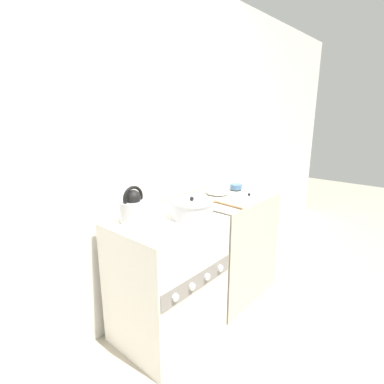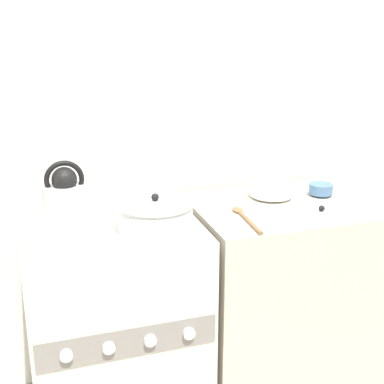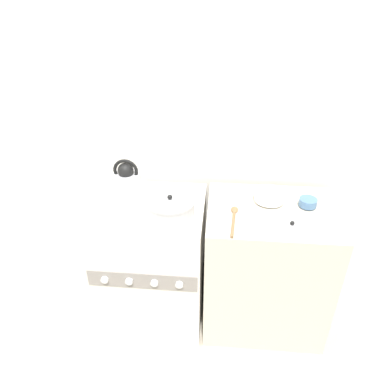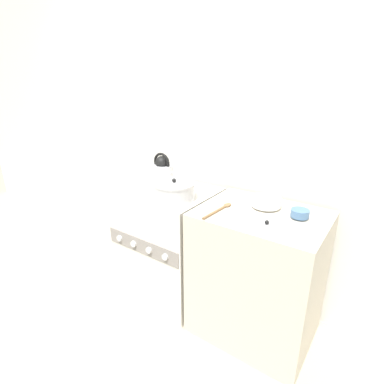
# 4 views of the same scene
# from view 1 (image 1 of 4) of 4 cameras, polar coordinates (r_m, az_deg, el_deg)

# --- Properties ---
(ground_plane) EXTENTS (12.00, 12.00, 0.00)m
(ground_plane) POSITION_cam_1_polar(r_m,az_deg,el_deg) (2.24, 1.10, -28.31)
(ground_plane) COLOR #B2A893
(wall_back) EXTENTS (7.00, 0.06, 2.50)m
(wall_back) POSITION_cam_1_polar(r_m,az_deg,el_deg) (2.12, -12.33, 6.94)
(wall_back) COLOR silver
(wall_back) RESTS_ON ground_plane
(stove) EXTENTS (0.66, 0.58, 0.86)m
(stove) POSITION_cam_1_polar(r_m,az_deg,el_deg) (2.13, -4.89, -16.28)
(stove) COLOR silver
(stove) RESTS_ON ground_plane
(counter) EXTENTS (0.75, 0.57, 0.87)m
(counter) POSITION_cam_1_polar(r_m,az_deg,el_deg) (2.63, 6.58, -9.91)
(counter) COLOR beige
(counter) RESTS_ON ground_plane
(kettle) EXTENTS (0.21, 0.17, 0.23)m
(kettle) POSITION_cam_1_polar(r_m,az_deg,el_deg) (1.91, -11.01, -3.02)
(kettle) COLOR silver
(kettle) RESTS_ON stove
(cooking_pot) EXTENTS (0.28, 0.28, 0.14)m
(cooking_pot) POSITION_cam_1_polar(r_m,az_deg,el_deg) (1.96, -0.04, -3.26)
(cooking_pot) COLOR silver
(cooking_pot) RESTS_ON stove
(enamel_bowl) EXTENTS (0.18, 0.18, 0.07)m
(enamel_bowl) POSITION_cam_1_polar(r_m,az_deg,el_deg) (2.50, 4.94, 0.37)
(enamel_bowl) COLOR white
(enamel_bowl) RESTS_ON counter
(small_ceramic_bowl) EXTENTS (0.10, 0.10, 0.05)m
(small_ceramic_bowl) POSITION_cam_1_polar(r_m,az_deg,el_deg) (2.66, 8.37, 0.98)
(small_ceramic_bowl) COLOR #4C729E
(small_ceramic_bowl) RESTS_ON counter
(loose_pot_lid) EXTENTS (0.23, 0.23, 0.03)m
(loose_pot_lid) POSITION_cam_1_polar(r_m,az_deg,el_deg) (2.47, 10.82, -0.81)
(loose_pot_lid) COLOR silver
(loose_pot_lid) RESTS_ON counter
(wooden_spoon) EXTENTS (0.05, 0.29, 0.02)m
(wooden_spoon) POSITION_cam_1_polar(r_m,az_deg,el_deg) (2.24, 5.92, -2.22)
(wooden_spoon) COLOR olive
(wooden_spoon) RESTS_ON counter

